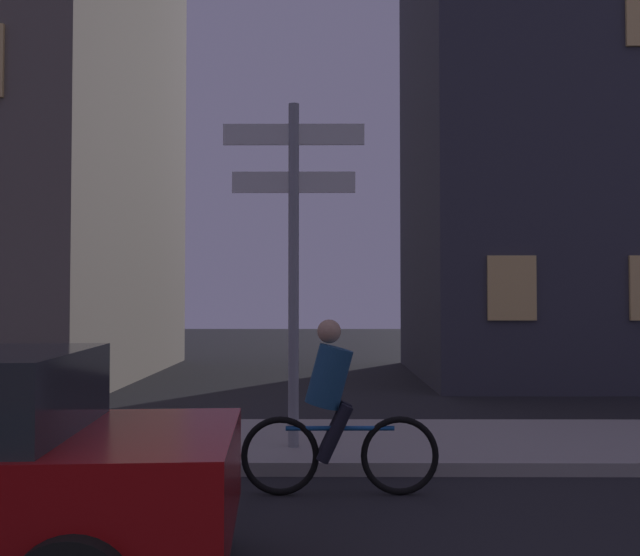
{
  "coord_description": "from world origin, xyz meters",
  "views": [
    {
      "loc": [
        0.59,
        -1.12,
        1.8
      ],
      "look_at": [
        0.54,
        6.81,
        2.04
      ],
      "focal_mm": 38.8,
      "sensor_mm": 36.0,
      "label": 1
    }
  ],
  "objects": [
    {
      "name": "sidewalk_kerb",
      "position": [
        0.0,
        7.18,
        0.07
      ],
      "size": [
        40.0,
        2.54,
        0.14
      ],
      "primitive_type": "cube",
      "color": "#9E9991",
      "rests_on": "ground_plane"
    },
    {
      "name": "signpost",
      "position": [
        0.25,
        6.68,
        2.45
      ],
      "size": [
        1.61,
        0.12,
        3.88
      ],
      "color": "gray",
      "rests_on": "sidewalk_kerb"
    },
    {
      "name": "cyclist",
      "position": [
        0.69,
        5.26,
        0.75
      ],
      "size": [
        1.82,
        0.33,
        1.61
      ],
      "color": "black",
      "rests_on": "ground_plane"
    }
  ]
}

